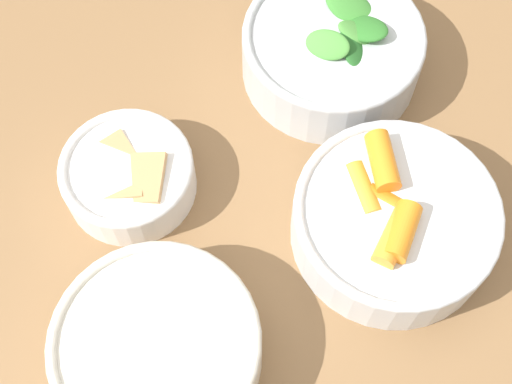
{
  "coord_description": "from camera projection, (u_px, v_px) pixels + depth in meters",
  "views": [
    {
      "loc": [
        0.18,
        0.28,
        1.38
      ],
      "look_at": [
        0.04,
        0.01,
        0.76
      ],
      "focal_mm": 50.0,
      "sensor_mm": 36.0,
      "label": 1
    }
  ],
  "objects": [
    {
      "name": "ground_plane",
      "position": [
        271.0,
        351.0,
        1.38
      ],
      "size": [
        10.0,
        10.0,
        0.0
      ],
      "primitive_type": "plane",
      "color": "#4C4238"
    },
    {
      "name": "dining_table",
      "position": [
        281.0,
        229.0,
        0.84
      ],
      "size": [
        0.97,
        0.82,
        0.73
      ],
      "color": "olive",
      "rests_on": "ground_plane"
    },
    {
      "name": "bowl_carrots",
      "position": [
        393.0,
        220.0,
        0.67
      ],
      "size": [
        0.19,
        0.19,
        0.08
      ],
      "color": "silver",
      "rests_on": "dining_table"
    },
    {
      "name": "bowl_greens",
      "position": [
        333.0,
        50.0,
        0.76
      ],
      "size": [
        0.19,
        0.19,
        0.08
      ],
      "color": "silver",
      "rests_on": "dining_table"
    },
    {
      "name": "bowl_beans_hotdog",
      "position": [
        158.0,
        350.0,
        0.62
      ],
      "size": [
        0.18,
        0.18,
        0.06
      ],
      "color": "silver",
      "rests_on": "dining_table"
    },
    {
      "name": "bowl_cookies",
      "position": [
        128.0,
        175.0,
        0.7
      ],
      "size": [
        0.13,
        0.13,
        0.05
      ],
      "color": "white",
      "rests_on": "dining_table"
    }
  ]
}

